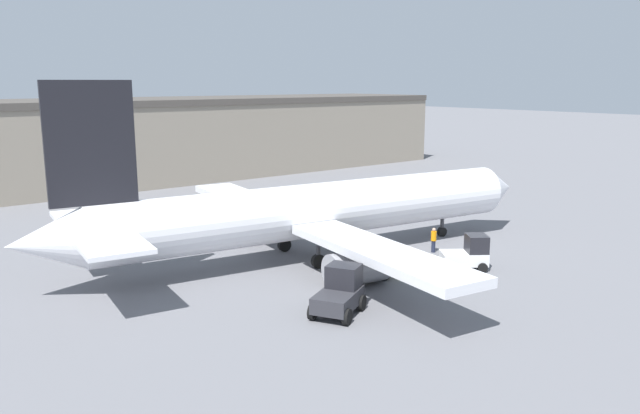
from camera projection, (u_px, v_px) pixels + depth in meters
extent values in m
plane|color=slate|center=(320.00, 256.00, 41.59)|extent=(400.00, 400.00, 0.00)
cube|color=gray|center=(204.00, 139.00, 78.47)|extent=(64.75, 15.73, 8.79)
cube|color=#47423D|center=(202.00, 100.00, 77.53)|extent=(64.75, 16.04, 0.70)
cylinder|color=white|center=(320.00, 210.00, 40.97)|extent=(29.85, 7.61, 3.53)
cone|color=white|center=(497.00, 188.00, 49.09)|extent=(3.27, 3.81, 3.46)
cone|color=white|center=(45.00, 243.00, 32.58)|extent=(4.31, 3.86, 3.35)
cube|color=white|center=(246.00, 200.00, 47.64)|extent=(4.99, 14.08, 0.50)
cube|color=white|center=(379.00, 252.00, 33.05)|extent=(4.99, 14.08, 0.50)
cylinder|color=#939399|center=(257.00, 223.00, 46.17)|extent=(3.79, 2.43, 1.96)
cylinder|color=#939399|center=(357.00, 267.00, 35.07)|extent=(3.79, 2.43, 1.96)
cube|color=black|center=(90.00, 143.00, 32.90)|extent=(4.62, 1.00, 6.59)
cube|color=white|center=(83.00, 217.00, 37.10)|extent=(3.73, 4.63, 0.24)
cube|color=white|center=(113.00, 246.00, 30.56)|extent=(3.73, 4.63, 0.24)
cylinder|color=#38383D|center=(442.00, 227.00, 46.80)|extent=(0.28, 0.28, 1.41)
cylinder|color=black|center=(442.00, 232.00, 46.87)|extent=(0.74, 0.44, 0.70)
cylinder|color=#38383D|center=(318.00, 257.00, 38.78)|extent=(0.28, 0.28, 1.41)
cylinder|color=black|center=(318.00, 261.00, 38.83)|extent=(0.94, 0.47, 0.90)
cylinder|color=#38383D|center=(284.00, 241.00, 42.65)|extent=(0.28, 0.28, 1.41)
cylinder|color=black|center=(284.00, 245.00, 42.70)|extent=(0.94, 0.47, 0.90)
cylinder|color=#1E2338|center=(433.00, 246.00, 42.48)|extent=(0.27, 0.27, 0.82)
cylinder|color=orange|center=(434.00, 236.00, 42.33)|extent=(0.38, 0.38, 0.65)
sphere|color=tan|center=(434.00, 230.00, 42.24)|extent=(0.24, 0.24, 0.24)
cube|color=#2D2D33|center=(338.00, 299.00, 30.97)|extent=(3.51, 3.01, 0.81)
cube|color=black|center=(344.00, 276.00, 31.55)|extent=(1.94, 2.05, 1.15)
cylinder|color=black|center=(362.00, 303.00, 31.67)|extent=(0.85, 0.63, 0.81)
cylinder|color=black|center=(329.00, 298.00, 32.35)|extent=(0.85, 0.63, 0.81)
cylinder|color=black|center=(347.00, 317.00, 29.76)|extent=(0.85, 0.63, 0.81)
cylinder|color=black|center=(313.00, 312.00, 30.43)|extent=(0.85, 0.63, 0.81)
cube|color=yellow|center=(367.00, 266.00, 37.18)|extent=(3.11, 3.12, 0.66)
cube|color=black|center=(381.00, 253.00, 36.93)|extent=(1.85, 1.85, 0.95)
cube|color=#333333|center=(358.00, 250.00, 37.06)|extent=(2.02, 2.03, 0.71)
cylinder|color=black|center=(384.00, 275.00, 36.41)|extent=(0.65, 0.65, 0.64)
cylinder|color=black|center=(384.00, 268.00, 37.85)|extent=(0.65, 0.65, 0.64)
cylinder|color=black|center=(349.00, 274.00, 36.64)|extent=(0.65, 0.65, 0.64)
cylinder|color=black|center=(350.00, 267.00, 38.08)|extent=(0.65, 0.65, 0.64)
cube|color=silver|center=(464.00, 258.00, 38.67)|extent=(3.17, 2.93, 0.76)
cube|color=black|center=(477.00, 244.00, 38.52)|extent=(1.83, 1.88, 1.09)
cylinder|color=black|center=(482.00, 268.00, 38.00)|extent=(0.65, 0.58, 0.60)
cylinder|color=black|center=(475.00, 260.00, 39.56)|extent=(0.65, 0.58, 0.60)
cylinder|color=black|center=(451.00, 268.00, 37.93)|extent=(0.65, 0.58, 0.60)
cylinder|color=black|center=(445.00, 261.00, 39.49)|extent=(0.65, 0.58, 0.60)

